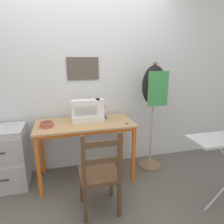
# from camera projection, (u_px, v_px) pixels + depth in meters

# --- Properties ---
(ground_plane) EXTENTS (14.00, 14.00, 0.00)m
(ground_plane) POSITION_uv_depth(u_px,v_px,m) (90.00, 190.00, 2.43)
(ground_plane) COLOR #5B5651
(wall_back) EXTENTS (10.00, 0.07, 2.55)m
(wall_back) POSITION_uv_depth(u_px,v_px,m) (80.00, 79.00, 2.70)
(wall_back) COLOR silver
(wall_back) RESTS_ON ground_plane
(sewing_table) EXTENTS (1.21, 0.59, 0.78)m
(sewing_table) POSITION_uv_depth(u_px,v_px,m) (85.00, 130.00, 2.51)
(sewing_table) COLOR tan
(sewing_table) RESTS_ON ground_plane
(sewing_machine) EXTENTS (0.41, 0.16, 0.30)m
(sewing_machine) POSITION_uv_depth(u_px,v_px,m) (89.00, 111.00, 2.52)
(sewing_machine) COLOR white
(sewing_machine) RESTS_ON sewing_table
(fabric_bowl) EXTENTS (0.16, 0.16, 0.06)m
(fabric_bowl) POSITION_uv_depth(u_px,v_px,m) (47.00, 124.00, 2.34)
(fabric_bowl) COLOR #B25647
(fabric_bowl) RESTS_ON sewing_table
(scissors) EXTENTS (0.11, 0.09, 0.01)m
(scissors) POSITION_uv_depth(u_px,v_px,m) (129.00, 124.00, 2.44)
(scissors) COLOR silver
(scissors) RESTS_ON sewing_table
(thread_spool_near_machine) EXTENTS (0.04, 0.04, 0.04)m
(thread_spool_near_machine) POSITION_uv_depth(u_px,v_px,m) (106.00, 117.00, 2.65)
(thread_spool_near_machine) COLOR #2875C1
(thread_spool_near_machine) RESTS_ON sewing_table
(wooden_chair) EXTENTS (0.40, 0.38, 0.91)m
(wooden_chair) POSITION_uv_depth(u_px,v_px,m) (100.00, 174.00, 2.01)
(wooden_chair) COLOR #513823
(wooden_chair) RESTS_ON ground_plane
(filing_cabinet) EXTENTS (0.46, 0.46, 0.76)m
(filing_cabinet) POSITION_uv_depth(u_px,v_px,m) (7.00, 157.00, 2.44)
(filing_cabinet) COLOR #B7B7BC
(filing_cabinet) RESTS_ON ground_plane
(dress_form) EXTENTS (0.33, 0.32, 1.51)m
(dress_form) POSITION_uv_depth(u_px,v_px,m) (154.00, 92.00, 2.67)
(dress_form) COLOR #846647
(dress_form) RESTS_ON ground_plane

